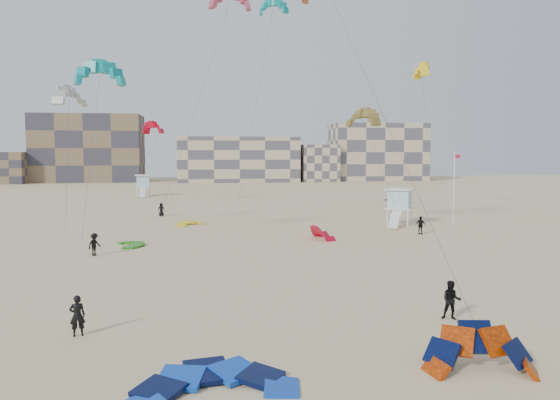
{
  "coord_description": "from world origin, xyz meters",
  "views": [
    {
      "loc": [
        1.49,
        -19.55,
        7.69
      ],
      "look_at": [
        4.92,
        6.0,
        5.48
      ],
      "focal_mm": 35.0,
      "sensor_mm": 36.0,
      "label": 1
    }
  ],
  "objects": [
    {
      "name": "ground",
      "position": [
        0.0,
        0.0,
        0.0
      ],
      "size": [
        320.0,
        320.0,
        0.0
      ],
      "primitive_type": "plane",
      "color": "beige",
      "rests_on": "ground"
    },
    {
      "name": "kite_ground_blue",
      "position": [
        1.61,
        -2.32,
        0.0
      ],
      "size": [
        5.89,
        6.1,
        1.52
      ],
      "primitive_type": null,
      "rotation": [
        0.13,
        0.0,
        0.18
      ],
      "color": "#083AE7",
      "rests_on": "ground"
    },
    {
      "name": "kite_ground_orange",
      "position": [
        11.0,
        -1.99,
        0.0
      ],
      "size": [
        4.51,
        4.46,
        3.98
      ],
      "primitive_type": null,
      "rotation": [
        0.89,
        0.0,
        -0.15
      ],
      "color": "#F03C00",
      "rests_on": "ground"
    },
    {
      "name": "kite_ground_green",
      "position": [
        -4.91,
        26.61,
        0.0
      ],
      "size": [
        3.98,
        3.84,
        0.59
      ],
      "primitive_type": null,
      "rotation": [
        0.05,
        0.0,
        -1.3
      ],
      "color": "#359718",
      "rests_on": "ground"
    },
    {
      "name": "kite_ground_red_far",
      "position": [
        11.74,
        28.07,
        0.0
      ],
      "size": [
        3.81,
        3.75,
        3.34
      ],
      "primitive_type": null,
      "rotation": [
        0.82,
        0.0,
        1.74
      ],
      "color": "red",
      "rests_on": "ground"
    },
    {
      "name": "kite_ground_yellow",
      "position": [
        -0.33,
        39.26,
        0.0
      ],
      "size": [
        4.88,
        4.89,
        1.37
      ],
      "primitive_type": null,
      "rotation": [
        0.19,
        0.0,
        0.74
      ],
      "color": "#FFED0A",
      "rests_on": "ground"
    },
    {
      "name": "kitesurfer_main",
      "position": [
        -3.98,
        3.83,
        0.88
      ],
      "size": [
        0.72,
        0.55,
        1.75
      ],
      "primitive_type": "imported",
      "rotation": [
        0.0,
        0.0,
        3.36
      ],
      "color": "black",
      "rests_on": "ground"
    },
    {
      "name": "kitesurfer_b",
      "position": [
        12.66,
        3.9,
        0.91
      ],
      "size": [
        1.08,
        0.97,
        1.82
      ],
      "primitive_type": "imported",
      "rotation": [
        0.0,
        0.0,
        -0.39
      ],
      "color": "black",
      "rests_on": "ground"
    },
    {
      "name": "kitesurfer_c",
      "position": [
        -6.96,
        22.52,
        0.85
      ],
      "size": [
        1.17,
        1.26,
        1.7
      ],
      "primitive_type": "imported",
      "rotation": [
        0.0,
        0.0,
        0.91
      ],
      "color": "black",
      "rests_on": "ground"
    },
    {
      "name": "kitesurfer_d",
      "position": [
        21.61,
        29.61,
        0.87
      ],
      "size": [
        1.02,
        1.02,
        1.73
      ],
      "primitive_type": "imported",
      "rotation": [
        0.0,
        0.0,
        2.35
      ],
      "color": "black",
      "rests_on": "ground"
    },
    {
      "name": "kitesurfer_e",
      "position": [
        -4.07,
        48.08,
        0.82
      ],
      "size": [
        0.82,
        0.55,
        1.65
      ],
      "primitive_type": "imported",
      "rotation": [
        0.0,
        0.0,
        -0.04
      ],
      "color": "black",
      "rests_on": "ground"
    },
    {
      "name": "kitesurfer_f",
      "position": [
        27.39,
        55.45,
        0.89
      ],
      "size": [
        1.26,
        1.69,
        1.77
      ],
      "primitive_type": "imported",
      "rotation": [
        0.0,
        0.0,
        -1.06
      ],
      "color": "black",
      "rests_on": "ground"
    },
    {
      "name": "kite_fly_teal_a",
      "position": [
        -6.75,
        25.32,
        13.76
      ],
      "size": [
        4.1,
        5.35,
        14.05
      ],
      "rotation": [
        0.0,
        0.0,
        0.12
      ],
      "color": "teal",
      "rests_on": "ground"
    },
    {
      "name": "kite_fly_grey",
      "position": [
        -11.27,
        34.59,
        12.86
      ],
      "size": [
        4.96,
        7.97,
        13.28
      ],
      "rotation": [
        0.0,
        0.0,
        1.08
      ],
      "color": "silver",
      "rests_on": "ground"
    },
    {
      "name": "kite_fly_pink",
      "position": [
        3.96,
        35.14,
        22.47
      ],
      "size": [
        9.99,
        14.44,
        22.91
      ],
      "rotation": [
        0.0,
        0.0,
        0.1
      ],
      "color": "#B93656",
      "rests_on": "ground"
    },
    {
      "name": "kite_fly_olive",
      "position": [
        17.29,
        34.65,
        11.13
      ],
      "size": [
        5.51,
        6.28,
        11.7
      ],
      "rotation": [
        0.0,
        0.0,
        -0.85
      ],
      "color": "olive",
      "rests_on": "ground"
    },
    {
      "name": "kite_fly_yellow",
      "position": [
        28.67,
        47.79,
        18.01
      ],
      "size": [
        5.15,
        4.07,
        18.15
      ],
      "rotation": [
        0.0,
        0.0,
        -1.65
      ],
      "color": "#FFED0A",
      "rests_on": "ground"
    },
    {
      "name": "kite_fly_teal_b",
      "position": [
        10.39,
        53.42,
        26.75
      ],
      "size": [
        6.89,
        6.21,
        26.94
      ],
      "rotation": [
        0.0,
        0.0,
        -0.41
      ],
      "color": "teal",
      "rests_on": "ground"
    },
    {
      "name": "kite_fly_red",
      "position": [
        -6.28,
        62.77,
        11.26
      ],
      "size": [
        5.57,
        6.56,
        11.69
      ],
      "rotation": [
        0.0,
        0.0,
        2.45
      ],
      "color": "red",
      "rests_on": "ground"
    },
    {
      "name": "lifeguard_tower_near",
      "position": [
        21.98,
        36.43,
        1.96
      ],
      "size": [
        3.82,
        5.93,
        3.95
      ],
      "rotation": [
        0.0,
        0.0,
        -0.52
      ],
      "color": "white",
      "rests_on": "ground"
    },
    {
      "name": "lifeguard_tower_far",
      "position": [
        -9.8,
        80.34,
        1.91
      ],
      "size": [
        2.84,
        5.31,
        3.86
      ],
      "rotation": [
        0.0,
        0.0,
        0.04
      ],
      "color": "white",
      "rests_on": "ground"
    },
    {
      "name": "flagpole",
      "position": [
        27.45,
        35.07,
        4.12
      ],
      "size": [
        0.64,
        0.1,
        7.85
      ],
      "color": "white",
      "rests_on": "ground"
    },
    {
      "name": "condo_west_b",
      "position": [
        -30.0,
        134.0,
        9.0
      ],
      "size": [
        28.0,
        14.0,
        18.0
      ],
      "primitive_type": "cube",
      "color": "brown",
      "rests_on": "ground"
    },
    {
      "name": "condo_mid",
      "position": [
        10.0,
        130.0,
        6.0
      ],
      "size": [
        32.0,
        16.0,
        12.0
      ],
      "primitive_type": "cube",
      "color": "#C2B08E",
      "rests_on": "ground"
    },
    {
      "name": "condo_east",
      "position": [
        50.0,
        132.0,
        8.0
      ],
      "size": [
        26.0,
        14.0,
        16.0
      ],
      "primitive_type": "cube",
      "color": "#C2B08E",
      "rests_on": "ground"
    },
    {
      "name": "condo_fill_left",
      "position": [
        -50.0,
        128.0,
        4.0
      ],
      "size": [
        12.0,
        10.0,
        8.0
      ],
      "primitive_type": "cube",
      "color": "brown",
      "rests_on": "ground"
    },
    {
      "name": "condo_fill_right",
      "position": [
        32.0,
        128.0,
        5.0
      ],
      "size": [
        10.0,
        10.0,
        10.0
      ],
      "primitive_type": "cube",
      "color": "#C2B08E",
      "rests_on": "ground"
    }
  ]
}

